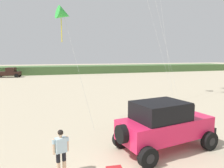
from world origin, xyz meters
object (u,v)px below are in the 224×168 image
object	(u,v)px
person_watching	(61,149)
kite_black_sled	(64,14)
distant_pickup	(9,73)
jeep	(164,124)

from	to	relation	value
person_watching	kite_black_sled	size ratio (longest dim) A/B	0.22
distant_pickup	kite_black_sled	bearing A→B (deg)	-76.04
person_watching	kite_black_sled	xyz separation A→B (m)	(0.78, 6.25, 5.92)
person_watching	kite_black_sled	distance (m)	8.65
kite_black_sled	jeep	bearing A→B (deg)	-54.93
jeep	distant_pickup	size ratio (longest dim) A/B	1.03
person_watching	jeep	bearing A→B (deg)	8.18
distant_pickup	kite_black_sled	xyz separation A→B (m)	(8.32, -33.47, 5.92)
person_watching	distant_pickup	size ratio (longest dim) A/B	0.34
jeep	kite_black_sled	xyz separation A→B (m)	(-3.91, 5.57, 5.66)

